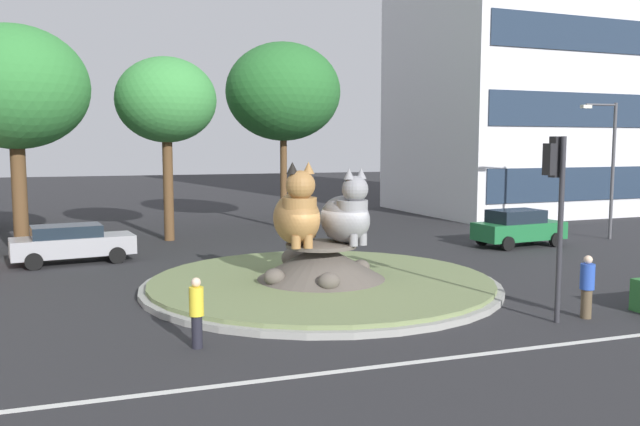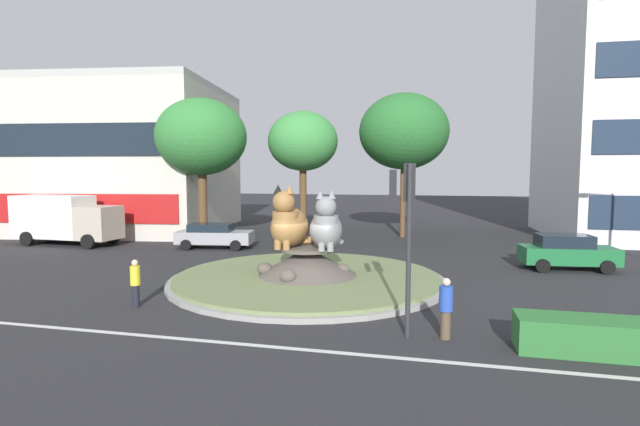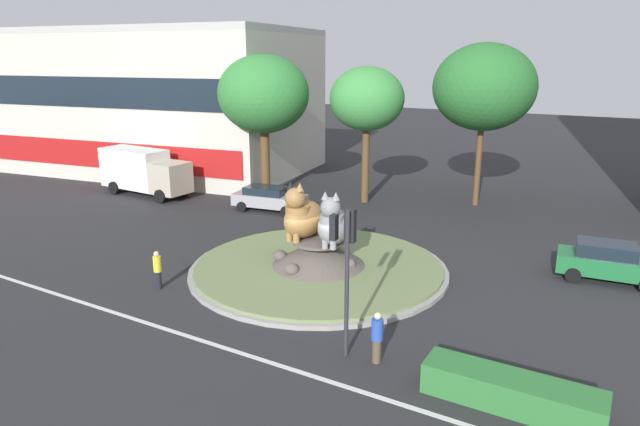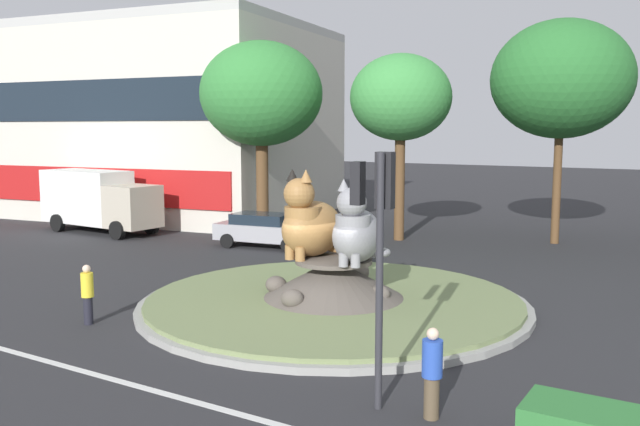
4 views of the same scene
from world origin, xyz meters
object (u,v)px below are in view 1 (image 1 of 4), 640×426
Objects in this scene: broadleaf_tree_behind_island at (14,88)px; hatchback_near_shophouse at (72,243)px; third_tree_left at (283,92)px; second_tree_near_tower at (166,101)px; traffic_light_mast at (557,187)px; cat_statue_tabby at (298,215)px; pedestrian_blue_shirt at (587,285)px; streetlight_arm at (609,160)px; cat_statue_grey at (347,216)px; pedestrian_yellow_shirt at (197,311)px; parked_car_right at (518,227)px.

broadleaf_tree_behind_island is 6.92m from hatchback_near_shophouse.
broadleaf_tree_behind_island is 0.93× the size of third_tree_left.
traffic_light_mast is at bearing -66.37° from second_tree_near_tower.
pedestrian_blue_shirt is (6.28, -5.79, -1.52)m from cat_statue_tabby.
cat_statue_tabby is 14.10m from broadleaf_tree_behind_island.
broadleaf_tree_behind_island reaches higher than pedestrian_blue_shirt.
broadleaf_tree_behind_island is 1.43× the size of streetlight_arm.
broadleaf_tree_behind_island reaches higher than cat_statue_tabby.
third_tree_left reaches higher than cat_statue_grey.
third_tree_left is at bearing 27.30° from hatchback_near_shophouse.
broadleaf_tree_behind_island is 2.00× the size of hatchback_near_shophouse.
third_tree_left is 6.20× the size of pedestrian_yellow_shirt.
third_tree_left is (12.83, 5.23, 0.55)m from broadleaf_tree_behind_island.
parked_car_right is (21.10, -4.65, -6.03)m from broadleaf_tree_behind_island.
hatchback_near_shophouse is at bearing -130.62° from second_tree_near_tower.
streetlight_arm is 4.04× the size of pedestrian_yellow_shirt.
hatchback_near_shophouse is (-8.61, 7.42, -1.53)m from cat_statue_grey.
cat_statue_tabby is at bearing -162.15° from parked_car_right.
cat_statue_grey is 0.60× the size of parked_car_right.
cat_statue_tabby reaches higher than cat_statue_grey.
traffic_light_mast reaches higher than hatchback_near_shophouse.
streetlight_arm is at bearing -18.01° from second_tree_near_tower.
broadleaf_tree_behind_island is at bearing -159.39° from second_tree_near_tower.
cat_statue_grey is 0.27× the size of broadleaf_tree_behind_island.
hatchback_near_shophouse is at bearing -143.55° from cat_statue_grey.
parked_car_right is (19.06, -2.07, 0.06)m from hatchback_near_shophouse.
second_tree_near_tower is at bearing -162.18° from cat_statue_tabby.
broadleaf_tree_behind_island is at bearing -3.48° from streetlight_arm.
broadleaf_tree_behind_island reaches higher than pedestrian_yellow_shirt.
cat_statue_grey is at bearing -43.19° from broadleaf_tree_behind_island.
parked_car_right is at bearing 118.63° from cat_statue_tabby.
pedestrian_blue_shirt is (2.46, -20.90, -6.55)m from third_tree_left.
streetlight_arm reaches higher than parked_car_right.
traffic_light_mast is 0.48× the size of third_tree_left.
cat_statue_grey reaches higher than pedestrian_blue_shirt.
broadleaf_tree_behind_island reaches higher than streetlight_arm.
cat_statue_grey is at bearing 26.98° from traffic_light_mast.
hatchback_near_shophouse is 19.17m from parked_car_right.
cat_statue_tabby is 18.43m from streetlight_arm.
traffic_light_mast reaches higher than cat_statue_grey.
broadleaf_tree_behind_island is (-10.64, 9.99, 4.56)m from cat_statue_grey.
streetlight_arm is at bearing -12.40° from hatchback_near_shophouse.
traffic_light_mast is 0.55× the size of second_tree_near_tower.
broadleaf_tree_behind_island is 6.71m from second_tree_near_tower.
streetlight_arm is (15.84, 5.78, 1.51)m from cat_statue_grey.
second_tree_near_tower is at bearing 20.61° from broadleaf_tree_behind_island.
pedestrian_yellow_shirt is (5.08, -14.87, -6.03)m from broadleaf_tree_behind_island.
third_tree_left reaches higher than broadleaf_tree_behind_island.
cat_statue_tabby is 0.41× the size of streetlight_arm.
cat_statue_grey is 16.20m from third_tree_left.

